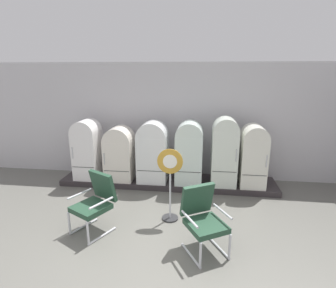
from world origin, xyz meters
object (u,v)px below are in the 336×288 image
Objects in this scene: refrigerator_0 at (87,147)px; armchair_left at (95,200)px; refrigerator_4 at (225,150)px; refrigerator_1 at (119,152)px; refrigerator_5 at (253,154)px; armchair_right at (203,216)px; refrigerator_3 at (189,151)px; sign_stand at (170,185)px; refrigerator_2 at (153,150)px.

refrigerator_0 is 2.34m from armchair_left.
refrigerator_1 is at bearing 179.78° from refrigerator_4.
refrigerator_5 reaches higher than refrigerator_1.
refrigerator_1 reaches higher than armchair_right.
refrigerator_0 is 1.41× the size of armchair_right.
refrigerator_3 is 1.42× the size of armchair_left.
refrigerator_0 is at bearing 140.61° from armchair_right.
refrigerator_1 is 1.27× the size of armchair_left.
armchair_right is (1.90, -0.32, 0.00)m from armchair_left.
sign_stand reaches higher than armchair_left.
refrigerator_5 is (3.25, 0.04, 0.08)m from refrigerator_1.
armchair_left is 1.38m from sign_stand.
refrigerator_1 is 1.27× the size of armchair_right.
refrigerator_4 reaches higher than armchair_right.
refrigerator_0 reaches higher than sign_stand.
sign_stand is at bearing -34.30° from refrigerator_0.
refrigerator_2 is at bearing -179.00° from refrigerator_5.
refrigerator_3 reaches higher than sign_stand.
armchair_left is at bearing -63.87° from refrigerator_0.
refrigerator_5 is 1.38× the size of armchair_left.
armchair_right is (2.08, -2.38, -0.25)m from refrigerator_1.
refrigerator_2 reaches higher than sign_stand.
refrigerator_1 is at bearing -1.48° from refrigerator_0.
sign_stand is (-1.11, -1.54, -0.29)m from refrigerator_4.
refrigerator_0 is at bearing 116.13° from armchair_left.
refrigerator_4 is at bearing -1.90° from refrigerator_3.
refrigerator_2 is 0.99× the size of refrigerator_3.
armchair_right is at bearing -53.19° from sign_stand.
armchair_left is at bearing -158.25° from sign_stand.
refrigerator_0 is 4.09m from refrigerator_5.
refrigerator_5 is at bearing 4.15° from refrigerator_4.
armchair_left is at bearing -107.92° from refrigerator_2.
refrigerator_4 is 1.54× the size of armchair_right.
refrigerator_1 is 1.74m from refrigerator_3.
refrigerator_1 is 2.58m from refrigerator_4.
refrigerator_4 reaches higher than refrigerator_5.
refrigerator_3 reaches higher than armchair_right.
refrigerator_3 reaches higher than refrigerator_0.
refrigerator_1 is 0.92× the size of refrigerator_5.
refrigerator_5 is at bearing 0.24° from refrigerator_0.
refrigerator_1 is 0.85m from refrigerator_2.
refrigerator_0 is 0.99× the size of refrigerator_3.
refrigerator_1 reaches higher than armchair_left.
refrigerator_2 is 2.19m from armchair_left.
armchair_right is at bearing -81.86° from refrigerator_3.
refrigerator_4 is 0.68m from refrigerator_5.
refrigerator_1 is 2.08m from armchair_left.
armchair_left is 0.74× the size of sign_stand.
refrigerator_5 is 2.70m from armchair_right.
armchair_left is 1.00× the size of armchair_right.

